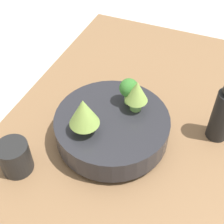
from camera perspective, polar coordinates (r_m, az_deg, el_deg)
name	(u,v)px	position (r m, az deg, el deg)	size (l,w,h in m)	color
ground_plane	(126,145)	(0.83, 2.59, -6.09)	(6.00, 6.00, 0.00)	silver
table	(126,139)	(0.81, 2.64, -5.03)	(1.08, 0.64, 0.05)	olive
bowl	(112,127)	(0.75, 0.00, -2.78)	(0.27, 0.27, 0.07)	#28282D
romanesco_piece_far	(137,93)	(0.72, 4.54, 3.50)	(0.05, 0.05, 0.08)	#7AB256
broccoli_floret_left	(129,89)	(0.74, 3.10, 4.23)	(0.05, 0.05, 0.07)	#7AB256
romanesco_piece_near	(84,112)	(0.66, -5.21, -0.09)	(0.07, 0.07, 0.09)	#609347
cup	(15,157)	(0.73, -17.32, -7.92)	(0.07, 0.07, 0.08)	black
pepper_mill	(224,113)	(0.78, 19.73, -0.13)	(0.05, 0.05, 0.17)	black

